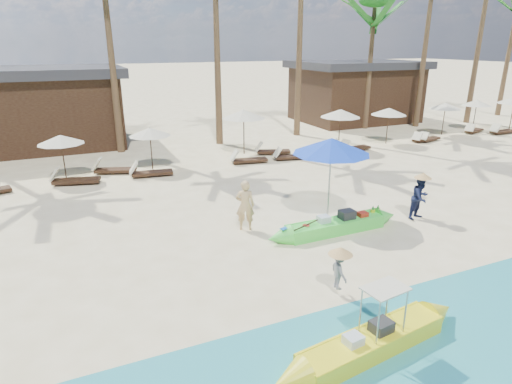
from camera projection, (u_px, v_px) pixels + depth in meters
name	position (u px, v px, depth m)	size (l,w,h in m)	color
ground	(311.00, 252.00, 11.96)	(240.00, 240.00, 0.00)	#F6E8B6
wet_sand_strip	(454.00, 371.00, 7.64)	(240.00, 4.50, 0.01)	tan
green_canoe	(335.00, 225.00, 13.17)	(5.15, 0.74, 0.66)	#46E646
yellow_canoe	(372.00, 342.00, 8.05)	(5.10, 1.06, 1.32)	yellow
tourist	(245.00, 205.00, 13.18)	(0.59, 0.39, 1.61)	tan
vendor_green	(420.00, 198.00, 14.05)	(0.71, 0.56, 1.47)	#161D3E
vendor_yellow	(339.00, 270.00, 9.73)	(0.60, 0.35, 0.93)	gray
blue_umbrella	(331.00, 146.00, 13.61)	(2.50, 2.50, 2.69)	#99999E
resort_parasol_4	(61.00, 139.00, 17.73)	(1.89, 1.89, 1.94)	#382617
lounger_4_left	(73.00, 179.00, 17.63)	(2.02, 1.05, 0.66)	#382617
lounger_4_right	(112.00, 169.00, 19.11)	(1.95, 1.15, 0.63)	#382617
resort_parasol_5	(150.00, 132.00, 19.25)	(1.89, 1.89, 1.95)	#382617
lounger_5_left	(149.00, 172.00, 18.67)	(1.90, 0.80, 0.63)	#382617
resort_parasol_6	(244.00, 114.00, 21.92)	(2.25, 2.25, 2.32)	#382617
lounger_6_left	(247.00, 159.00, 20.73)	(1.87, 0.84, 0.61)	#382617
lounger_6_right	(271.00, 151.00, 22.39)	(1.91, 1.12, 0.62)	#382617
resort_parasol_7	(340.00, 113.00, 22.76)	(2.15, 2.15, 2.21)	#382617
lounger_7_left	(289.00, 156.00, 21.36)	(1.76, 0.83, 0.58)	#382617
lounger_7_right	(346.00, 148.00, 22.98)	(1.87, 1.13, 0.61)	#382617
resort_parasol_8	(389.00, 111.00, 24.27)	(2.00, 2.00, 2.06)	#382617
lounger_8_left	(353.00, 147.00, 23.03)	(1.89, 0.74, 0.63)	#382617
resort_parasol_9	(446.00, 106.00, 26.71)	(1.95, 1.95, 2.01)	#382617
lounger_9_left	(422.00, 139.00, 25.29)	(1.73, 0.98, 0.56)	#382617
lounger_9_right	(429.00, 138.00, 25.34)	(1.70, 0.88, 0.55)	#382617
resort_parasol_10	(477.00, 103.00, 28.37)	(1.92, 1.92, 1.98)	#382617
lounger_10_left	(473.00, 130.00, 27.71)	(1.83, 1.04, 0.59)	#382617
lounger_10_right	(501.00, 131.00, 27.39)	(1.86, 0.60, 0.63)	#382617
palm_6	(374.00, 18.00, 27.05)	(2.08, 2.08, 8.51)	brown
pavilion_west	(22.00, 108.00, 23.35)	(10.80, 6.60, 4.30)	#382617
pavilion_east	(355.00, 91.00, 31.67)	(8.80, 6.60, 4.30)	#382617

